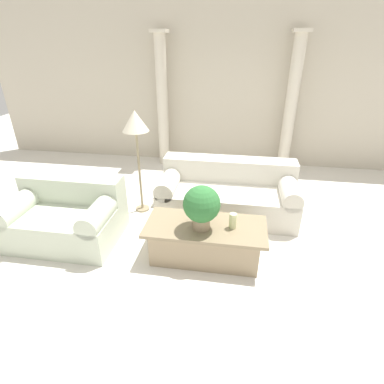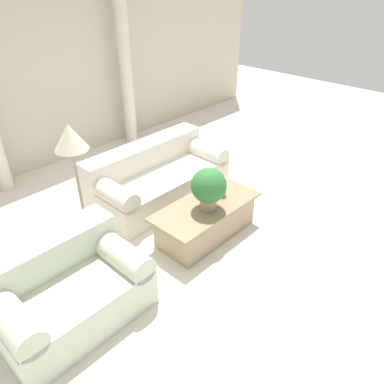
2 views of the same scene
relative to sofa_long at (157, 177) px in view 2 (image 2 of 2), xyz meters
The scene contains 9 objects.
ground_plane 0.84m from the sofa_long, 106.33° to the right, with size 16.00×16.00×0.00m, color silver.
wall_back 2.55m from the sofa_long, 95.64° to the left, with size 10.00×0.06×3.20m.
sofa_long is the anchor object (origin of this frame).
loveseat 2.31m from the sofa_long, 154.41° to the right, with size 1.40×0.96×0.79m.
coffee_table 1.16m from the sofa_long, 100.19° to the right, with size 1.44×0.66×0.46m.
potted_plant 1.31m from the sofa_long, 101.62° to the right, with size 0.43×0.43×0.53m.
pillar_candle 1.17m from the sofa_long, 84.47° to the right, with size 0.09×0.09×0.19m.
floor_lamp 1.68m from the sofa_long, behind, with size 0.38×0.38×1.56m.
column_right 2.39m from the sofa_long, 61.21° to the left, with size 0.31×0.31×2.59m.
Camera 2 is at (-2.92, -2.91, 3.00)m, focal length 35.00 mm.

